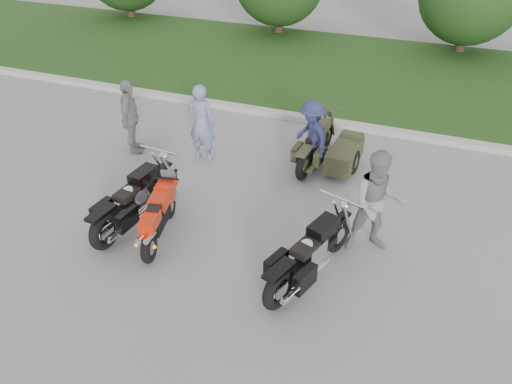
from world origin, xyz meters
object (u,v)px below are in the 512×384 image
(cruiser_right, at_px, (308,257))
(person_denim, at_px, (311,136))
(person_grey, at_px, (377,203))
(cruiser_sidecar, at_px, (332,152))
(person_back, at_px, (130,117))
(cruiser_left, at_px, (132,202))
(person_stripe, at_px, (202,123))
(sportbike_red, at_px, (158,216))

(cruiser_right, relative_size, person_denim, 1.46)
(person_grey, distance_m, person_denim, 2.98)
(cruiser_sidecar, distance_m, person_back, 4.77)
(cruiser_left, distance_m, cruiser_sidecar, 4.60)
(person_stripe, height_order, person_denim, person_stripe)
(person_denim, bearing_deg, person_stripe, -125.16)
(cruiser_left, bearing_deg, person_grey, 17.31)
(person_back, bearing_deg, person_denim, -100.14)
(cruiser_left, distance_m, person_stripe, 2.82)
(cruiser_left, height_order, cruiser_sidecar, cruiser_left)
(sportbike_red, bearing_deg, person_back, 116.66)
(cruiser_sidecar, bearing_deg, cruiser_left, -127.28)
(person_stripe, distance_m, person_back, 1.76)
(person_back, bearing_deg, cruiser_left, -167.47)
(sportbike_red, xyz_separation_m, person_stripe, (-0.58, 3.02, 0.41))
(person_stripe, bearing_deg, cruiser_right, 140.01)
(person_back, bearing_deg, cruiser_sidecar, -98.76)
(cruiser_left, distance_m, cruiser_right, 3.56)
(cruiser_sidecar, relative_size, person_stripe, 1.25)
(cruiser_left, distance_m, person_back, 3.04)
(cruiser_right, xyz_separation_m, person_stripe, (-3.43, 3.10, 0.45))
(person_grey, bearing_deg, cruiser_sidecar, 97.82)
(cruiser_left, xyz_separation_m, person_grey, (4.41, 0.92, 0.48))
(cruiser_sidecar, bearing_deg, cruiser_right, -78.25)
(cruiser_left, height_order, person_back, person_back)
(person_denim, relative_size, person_back, 0.91)
(sportbike_red, relative_size, cruiser_right, 0.77)
(sportbike_red, xyz_separation_m, person_back, (-2.32, 2.77, 0.38))
(person_stripe, distance_m, person_grey, 4.67)
(person_grey, height_order, person_back, person_grey)
(cruiser_sidecar, relative_size, person_back, 1.29)
(person_stripe, relative_size, person_grey, 0.95)
(person_stripe, bearing_deg, person_denim, -166.77)
(sportbike_red, distance_m, person_stripe, 3.10)
(person_back, bearing_deg, sportbike_red, -160.09)
(cruiser_left, xyz_separation_m, cruiser_right, (3.55, -0.31, -0.01))
(cruiser_right, relative_size, person_stripe, 1.29)
(person_stripe, xyz_separation_m, person_back, (-1.74, -0.25, -0.03))
(cruiser_right, height_order, person_stripe, person_stripe)
(cruiser_left, distance_m, person_grey, 4.53)
(cruiser_right, bearing_deg, cruiser_left, -166.87)
(person_stripe, distance_m, person_denim, 2.51)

